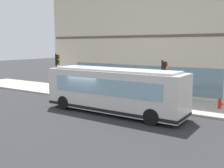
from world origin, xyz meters
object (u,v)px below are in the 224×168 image
object	(u,v)px
traffic_light_near_corner	(164,75)
traffic_light_down_block	(57,66)
pedestrian_near_building_entrance	(70,78)
fire_hydrant	(220,104)
city_bus_nearside	(114,91)
pedestrian_walking_along_curb	(67,84)
newspaper_vending_box	(76,86)

from	to	relation	value
traffic_light_near_corner	traffic_light_down_block	size ratio (longest dim) A/B	0.93
traffic_light_down_block	pedestrian_near_building_entrance	distance (m)	4.40
fire_hydrant	pedestrian_near_building_entrance	bearing A→B (deg)	84.06
city_bus_nearside	pedestrian_walking_along_curb	distance (m)	7.46
city_bus_nearside	pedestrian_near_building_entrance	bearing A→B (deg)	56.93
pedestrian_walking_along_curb	newspaper_vending_box	size ratio (longest dim) A/B	1.89
fire_hydrant	newspaper_vending_box	distance (m)	13.41
pedestrian_near_building_entrance	pedestrian_walking_along_curb	size ratio (longest dim) A/B	0.98
traffic_light_down_block	fire_hydrant	size ratio (longest dim) A/B	5.03
fire_hydrant	newspaper_vending_box	world-z (taller)	newspaper_vending_box
pedestrian_walking_along_curb	newspaper_vending_box	bearing A→B (deg)	14.62
city_bus_nearside	pedestrian_near_building_entrance	world-z (taller)	city_bus_nearside
city_bus_nearside	traffic_light_near_corner	distance (m)	3.77
traffic_light_near_corner	pedestrian_walking_along_curb	world-z (taller)	traffic_light_near_corner
pedestrian_near_building_entrance	pedestrian_walking_along_curb	bearing A→B (deg)	-141.68
pedestrian_walking_along_curb	pedestrian_near_building_entrance	bearing A→B (deg)	38.32
city_bus_nearside	pedestrian_walking_along_curb	world-z (taller)	city_bus_nearside
traffic_light_near_corner	pedestrian_walking_along_curb	xyz separation A→B (m)	(0.16, 9.46, -1.43)
traffic_light_near_corner	traffic_light_down_block	xyz separation A→B (m)	(0.09, 10.52, 0.18)
fire_hydrant	traffic_light_down_block	bearing A→B (deg)	98.29
city_bus_nearside	pedestrian_walking_along_curb	xyz separation A→B (m)	(2.76, 6.92, -0.42)
traffic_light_near_corner	pedestrian_near_building_entrance	xyz separation A→B (m)	(3.76, 12.31, -1.46)
pedestrian_near_building_entrance	newspaper_vending_box	size ratio (longest dim) A/B	1.85
traffic_light_down_block	pedestrian_near_building_entrance	xyz separation A→B (m)	(3.67, 1.79, -1.64)
city_bus_nearside	traffic_light_near_corner	bearing A→B (deg)	-44.39
city_bus_nearside	pedestrian_walking_along_curb	bearing A→B (deg)	68.28
traffic_light_down_block	newspaper_vending_box	world-z (taller)	traffic_light_down_block
city_bus_nearside	newspaper_vending_box	size ratio (longest dim) A/B	11.18
traffic_light_near_corner	fire_hydrant	distance (m)	4.53
traffic_light_near_corner	pedestrian_walking_along_curb	size ratio (longest dim) A/B	2.03
fire_hydrant	pedestrian_near_building_entrance	size ratio (longest dim) A/B	0.44
city_bus_nearside	newspaper_vending_box	world-z (taller)	city_bus_nearside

